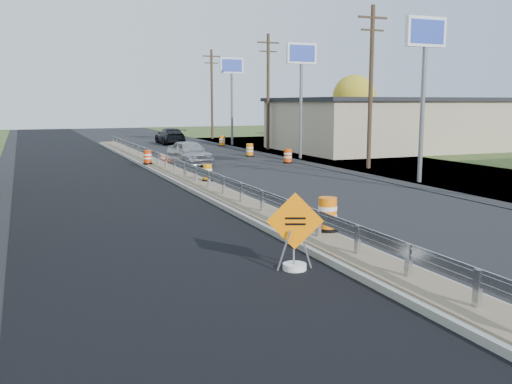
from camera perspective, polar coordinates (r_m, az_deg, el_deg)
name	(u,v)px	position (r m, az deg, el deg)	size (l,w,h in m)	color
ground	(242,208)	(21.37, -1.45, -1.57)	(140.00, 140.00, 0.00)	black
milled_overlay	(90,180)	(30.05, -16.25, 1.15)	(7.20, 120.00, 0.01)	black
median	(185,179)	(28.88, -7.12, 1.34)	(1.60, 55.00, 0.23)	gray
guardrail	(180,164)	(29.77, -7.65, 2.75)	(0.10, 46.15, 0.72)	silver
retail_building_near	(392,124)	(48.83, 13.46, 6.67)	(18.50, 12.50, 4.27)	tan
pylon_sign_south	(425,47)	(29.02, 16.56, 13.68)	(2.20, 0.30, 7.90)	slate
pylon_sign_mid	(301,64)	(39.99, 4.56, 12.62)	(2.20, 0.30, 7.90)	slate
pylon_sign_north	(232,74)	(52.85, -2.45, 11.74)	(2.20, 0.30, 7.90)	slate
utility_pole_smid	(371,84)	(34.37, 11.41, 10.51)	(1.90, 0.26, 9.40)	#473523
utility_pole_nmid	(268,90)	(47.59, 1.21, 10.20)	(1.90, 0.26, 9.40)	#473523
utility_pole_north	(212,92)	(61.64, -4.44, 9.89)	(1.90, 0.26, 9.40)	#473523
tree_far_yellow	(354,96)	(63.23, 9.80, 9.41)	(4.62, 4.62, 6.86)	#473523
caution_sign	(295,251)	(13.42, 3.89, -5.88)	(1.26, 0.56, 1.85)	white
barrel_median_near	(327,215)	(16.55, 7.16, -2.28)	(0.66, 0.66, 0.98)	black
barrel_median_mid	(208,173)	(27.02, -4.87, 1.92)	(0.53, 0.53, 0.78)	black
barrel_median_far	(148,157)	(34.91, -10.79, 3.41)	(0.56, 0.56, 0.82)	black
barrel_shoulder_near	(288,156)	(37.06, 3.20, 3.58)	(0.62, 0.62, 0.92)	black
barrel_shoulder_mid	(250,150)	(41.66, -0.63, 4.20)	(0.63, 0.63, 0.93)	black
barrel_shoulder_far	(222,141)	(51.60, -3.41, 5.10)	(0.63, 0.63, 0.92)	black
car_silver	(190,153)	(36.26, -6.66, 3.94)	(1.82, 4.51, 1.54)	#A6A7AB
car_dark_far	(170,136)	(54.66, -8.59, 5.56)	(2.12, 5.21, 1.51)	black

